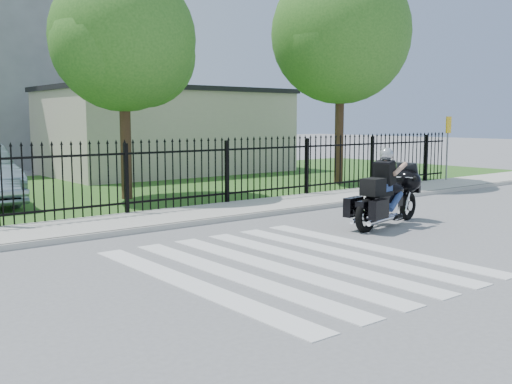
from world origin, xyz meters
TOP-DOWN VIEW (x-y plane):
  - ground at (0.00, 0.00)m, footprint 120.00×120.00m
  - crosswalk at (0.00, 0.00)m, footprint 5.00×5.50m
  - sidewalk at (0.00, 5.00)m, footprint 40.00×2.00m
  - curb at (0.00, 4.00)m, footprint 40.00×0.12m
  - grass_strip at (0.00, 12.00)m, footprint 40.00×12.00m
  - iron_fence at (0.00, 6.00)m, footprint 26.00×0.04m
  - tree_mid at (1.50, 9.00)m, footprint 4.20×4.20m
  - tree_right at (9.50, 8.00)m, footprint 5.00×5.00m
  - building_low at (7.00, 16.00)m, footprint 10.00×6.00m
  - building_low_roof at (7.00, 16.00)m, footprint 10.20×6.20m
  - motorcycle_rider at (3.99, 1.31)m, footprint 2.68×1.23m
  - traffic_sign at (12.85, 5.69)m, footprint 0.50×0.18m

SIDE VIEW (x-z plane):
  - ground at x=0.00m, z-range 0.00..0.00m
  - crosswalk at x=0.00m, z-range 0.00..0.01m
  - grass_strip at x=0.00m, z-range 0.00..0.02m
  - sidewalk at x=0.00m, z-range 0.00..0.12m
  - curb at x=0.00m, z-range 0.00..0.12m
  - motorcycle_rider at x=3.99m, z-range -0.16..1.63m
  - iron_fence at x=0.00m, z-range 0.00..1.80m
  - building_low at x=7.00m, z-range 0.00..3.50m
  - traffic_sign at x=12.85m, z-range 0.62..2.96m
  - building_low_roof at x=7.00m, z-range 3.50..3.70m
  - tree_mid at x=1.50m, z-range 1.28..8.06m
  - tree_right at x=9.50m, z-range 1.44..9.34m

